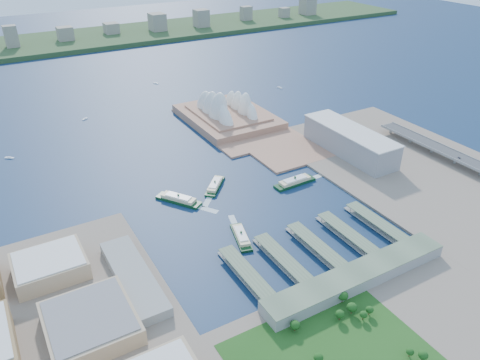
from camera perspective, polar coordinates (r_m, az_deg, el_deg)
ground at (r=537.37m, az=3.04°, el=-4.73°), size 3000.00×3000.00×0.00m
south_land at (r=420.14m, az=19.56°, el=-18.37°), size 720.00×180.00×3.00m
east_land at (r=655.24m, az=23.50°, el=-0.46°), size 240.00×500.00×3.00m
peninsula at (r=782.63m, az=-0.63°, el=6.91°), size 135.00×220.00×3.00m
far_shore at (r=1403.92m, az=-19.97°, el=15.63°), size 2200.00×260.00×12.00m
opera_house at (r=786.75m, az=-1.53°, el=9.41°), size 134.00×180.00×58.00m
toaster_building at (r=690.40m, az=13.21°, el=4.62°), size 45.00×155.00×35.00m
west_buildings at (r=413.95m, az=-22.75°, el=-17.03°), size 200.00×280.00×27.00m
ferry_wharves at (r=493.15m, az=9.20°, el=-8.02°), size 184.00×90.00×9.30m
terminal_building at (r=457.54m, az=14.06°, el=-11.38°), size 200.00×28.00×12.00m
park at (r=389.51m, az=11.24°, el=-19.56°), size 150.00×110.00×16.00m
far_skyline at (r=1377.94m, az=-20.03°, el=16.83°), size 1900.00×140.00×55.00m
ferry_a at (r=569.43m, az=-7.51°, el=-2.16°), size 44.72×56.29×10.96m
ferry_b at (r=595.17m, az=-3.07°, el=-0.49°), size 44.49×46.70×9.73m
ferry_c at (r=502.90m, az=0.13°, el=-6.72°), size 25.70×51.90×9.51m
ferry_d at (r=605.46m, az=6.70°, el=-0.04°), size 58.36×16.79×10.94m
boat_a at (r=744.99m, az=-26.29°, el=2.46°), size 12.33×10.86×2.54m
boat_b at (r=844.34m, az=-18.39°, el=7.09°), size 10.02×8.09×2.62m
boat_c at (r=961.87m, az=4.86°, el=11.16°), size 6.22×12.27×2.65m
boat_e at (r=1001.13m, az=-10.22°, el=11.54°), size 8.19×10.55×2.54m
car_c at (r=702.46m, az=25.19°, el=2.46°), size 1.79×4.41×1.28m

